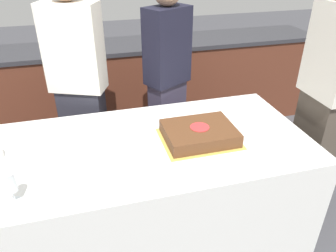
{
  "coord_description": "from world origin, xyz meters",
  "views": [
    {
      "loc": [
        -0.26,
        -1.62,
        1.82
      ],
      "look_at": [
        0.19,
        0.0,
        0.85
      ],
      "focal_mm": 35.0,
      "sensor_mm": 36.0,
      "label": 1
    }
  ],
  "objects_px": {
    "cake": "(199,133)",
    "wine_glass": "(10,183)",
    "person_seated_right": "(324,101)",
    "person_cutting_cake": "(167,81)",
    "person_standing_back": "(79,86)"
  },
  "relations": [
    {
      "from": "cake",
      "to": "person_cutting_cake",
      "type": "height_order",
      "value": "person_cutting_cake"
    },
    {
      "from": "wine_glass",
      "to": "person_standing_back",
      "type": "bearing_deg",
      "value": 71.58
    },
    {
      "from": "person_seated_right",
      "to": "cake",
      "type": "bearing_deg",
      "value": -87.6
    },
    {
      "from": "person_cutting_cake",
      "to": "person_seated_right",
      "type": "distance_m",
      "value": 1.14
    },
    {
      "from": "cake",
      "to": "wine_glass",
      "type": "distance_m",
      "value": 1.06
    },
    {
      "from": "wine_glass",
      "to": "person_cutting_cake",
      "type": "bearing_deg",
      "value": 45.34
    },
    {
      "from": "wine_glass",
      "to": "person_cutting_cake",
      "type": "xyz_separation_m",
      "value": [
        1.02,
        1.03,
        -0.02
      ]
    },
    {
      "from": "person_cutting_cake",
      "to": "person_seated_right",
      "type": "relative_size",
      "value": 0.94
    },
    {
      "from": "cake",
      "to": "person_seated_right",
      "type": "xyz_separation_m",
      "value": [
        0.89,
        0.04,
        0.09
      ]
    },
    {
      "from": "person_seated_right",
      "to": "wine_glass",
      "type": "bearing_deg",
      "value": -80.28
    },
    {
      "from": "person_seated_right",
      "to": "person_standing_back",
      "type": "height_order",
      "value": "person_seated_right"
    },
    {
      "from": "person_standing_back",
      "to": "person_seated_right",
      "type": "bearing_deg",
      "value": 179.0
    },
    {
      "from": "cake",
      "to": "wine_glass",
      "type": "xyz_separation_m",
      "value": [
        -1.02,
        -0.29,
        0.07
      ]
    },
    {
      "from": "cake",
      "to": "person_standing_back",
      "type": "height_order",
      "value": "person_standing_back"
    },
    {
      "from": "wine_glass",
      "to": "person_seated_right",
      "type": "relative_size",
      "value": 0.1
    }
  ]
}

